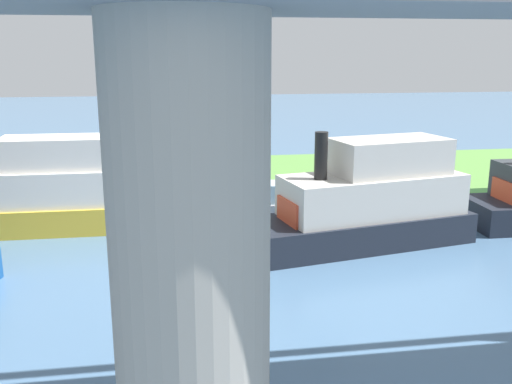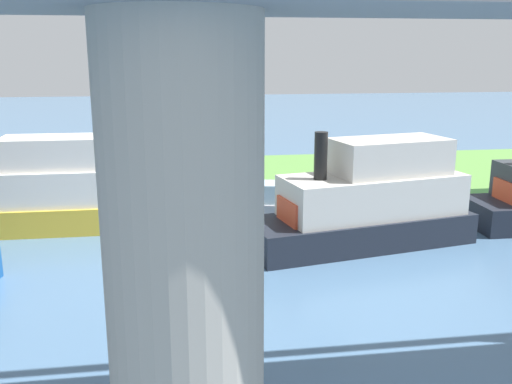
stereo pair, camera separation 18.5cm
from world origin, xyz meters
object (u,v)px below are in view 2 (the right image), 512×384
Objects in this scene: pontoon_yellow at (368,202)px; marker_buoy at (197,299)px; riverboat_paddlewheel at (270,205)px; skiff_small at (37,192)px; person_on_bank at (173,177)px; bridge_pylon at (184,255)px; mooring_post at (414,180)px.

marker_buoy is (7.29, 5.09, -1.52)m from pontoon_yellow.
skiff_small is at bearing 1.82° from riverboat_paddlewheel.
person_on_bank is at bearing -48.61° from pontoon_yellow.
bridge_pylon is 21.12m from person_on_bank.
person_on_bank reaches higher than marker_buoy.
riverboat_paddlewheel is (-4.61, 4.42, -0.60)m from person_on_bank.
bridge_pylon is at bearing 90.33° from person_on_bank.
riverboat_paddlewheel is 0.54× the size of pontoon_yellow.
bridge_pylon is 17.46m from riverboat_paddlewheel.
riverboat_paddlewheel reaches higher than mooring_post.
bridge_pylon is 7.96m from marker_buoy.
bridge_pylon is 16.90× the size of marker_buoy.
skiff_small is 0.92× the size of pontoon_yellow.
pontoon_yellow reaches higher than mooring_post.
bridge_pylon reaches higher than riverboat_paddlewheel.
skiff_small is at bearing 9.13° from mooring_post.
mooring_post is at bearing -170.87° from skiff_small.
riverboat_paddlewheel is at bearing -105.23° from bridge_pylon.
person_on_bank is 1.61× the size of mooring_post.
person_on_bank is 14.06m from marker_buoy.
pontoon_yellow is (-7.75, -11.97, -2.45)m from bridge_pylon.
riverboat_paddlewheel reaches higher than marker_buoy.
riverboat_paddlewheel is (-10.66, -0.34, -1.09)m from skiff_small.
person_on_bank is at bearing -141.82° from skiff_small.
bridge_pylon is 6.08× the size of person_on_bank.
pontoon_yellow is at bearing -145.10° from marker_buoy.
bridge_pylon is at bearing 74.77° from riverboat_paddlewheel.
bridge_pylon is at bearing 86.18° from marker_buoy.
mooring_post is 8.99m from pontoon_yellow.
marker_buoy is (-6.63, 9.26, -1.44)m from skiff_small.
skiff_small is at bearing 38.18° from person_on_bank.
person_on_bank is at bearing -87.63° from marker_buoy.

